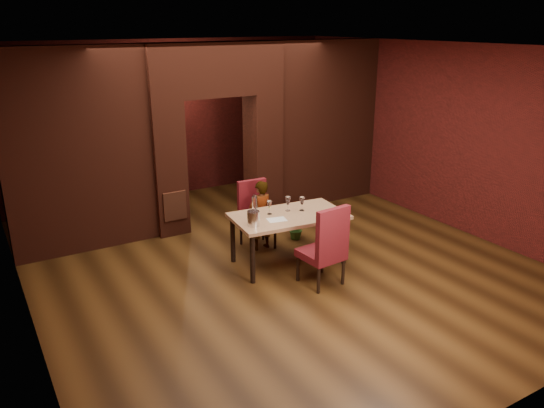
{
  "coord_description": "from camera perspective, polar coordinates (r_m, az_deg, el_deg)",
  "views": [
    {
      "loc": [
        -3.89,
        -6.43,
        3.54
      ],
      "look_at": [
        -0.05,
        0.0,
        0.93
      ],
      "focal_mm": 35.0,
      "sensor_mm": 36.0,
      "label": 1
    }
  ],
  "objects": [
    {
      "name": "floor",
      "position": [
        8.31,
        0.27,
        -6.05
      ],
      "size": [
        8.0,
        8.0,
        0.0
      ],
      "primitive_type": "plane",
      "color": "#462C11",
      "rests_on": "ground"
    },
    {
      "name": "ceiling",
      "position": [
        7.52,
        0.31,
        16.58
      ],
      "size": [
        7.0,
        8.0,
        0.04
      ],
      "primitive_type": "cube",
      "color": "silver",
      "rests_on": "ground"
    },
    {
      "name": "wall_back",
      "position": [
        11.3,
        -10.38,
        8.98
      ],
      "size": [
        7.0,
        0.04,
        3.2
      ],
      "primitive_type": "cube",
      "color": "maroon",
      "rests_on": "ground"
    },
    {
      "name": "wall_front",
      "position": [
        4.98,
        24.95,
        -5.67
      ],
      "size": [
        7.0,
        0.04,
        3.2
      ],
      "primitive_type": "cube",
      "color": "maroon",
      "rests_on": "ground"
    },
    {
      "name": "wall_left",
      "position": [
        6.73,
        -26.15,
        0.4
      ],
      "size": [
        0.04,
        8.0,
        3.2
      ],
      "primitive_type": "cube",
      "color": "maroon",
      "rests_on": "ground"
    },
    {
      "name": "wall_right",
      "position": [
        9.98,
        17.89,
        7.05
      ],
      "size": [
        0.04,
        8.0,
        3.2
      ],
      "primitive_type": "cube",
      "color": "maroon",
      "rests_on": "ground"
    },
    {
      "name": "pillar_left",
      "position": [
        9.24,
        -11.27,
        3.81
      ],
      "size": [
        0.55,
        0.55,
        2.3
      ],
      "primitive_type": "cube",
      "color": "maroon",
      "rests_on": "ground"
    },
    {
      "name": "pillar_right",
      "position": [
        10.01,
        -0.98,
        5.36
      ],
      "size": [
        0.55,
        0.55,
        2.3
      ],
      "primitive_type": "cube",
      "color": "maroon",
      "rests_on": "ground"
    },
    {
      "name": "lintel",
      "position": [
        9.32,
        -6.27,
        14.2
      ],
      "size": [
        2.45,
        0.55,
        0.9
      ],
      "primitive_type": "cube",
      "color": "maroon",
      "rests_on": "ground"
    },
    {
      "name": "wing_wall_left",
      "position": [
        8.79,
        -20.16,
        5.24
      ],
      "size": [
        2.28,
        0.35,
        3.2
      ],
      "primitive_type": "cube",
      "color": "maroon",
      "rests_on": "ground"
    },
    {
      "name": "wing_wall_right",
      "position": [
        10.67,
        5.67,
        8.61
      ],
      "size": [
        2.28,
        0.35,
        3.2
      ],
      "primitive_type": "cube",
      "color": "maroon",
      "rests_on": "ground"
    },
    {
      "name": "vent_panel",
      "position": [
        9.15,
        -10.39,
        -0.22
      ],
      "size": [
        0.4,
        0.03,
        0.5
      ],
      "primitive_type": "cube",
      "color": "#994A2C",
      "rests_on": "ground"
    },
    {
      "name": "rear_door",
      "position": [
        11.22,
        -12.02,
        5.93
      ],
      "size": [
        0.9,
        0.08,
        2.1
      ],
      "primitive_type": "cube",
      "color": "black",
      "rests_on": "ground"
    },
    {
      "name": "rear_door_frame",
      "position": [
        11.19,
        -11.95,
        5.9
      ],
      "size": [
        1.02,
        0.04,
        2.22
      ],
      "primitive_type": "cube",
      "color": "black",
      "rests_on": "ground"
    },
    {
      "name": "dining_table",
      "position": [
        8.08,
        1.78,
        -3.75
      ],
      "size": [
        1.77,
        1.12,
        0.79
      ],
      "primitive_type": "cube",
      "rotation": [
        0.0,
        0.0,
        -0.1
      ],
      "color": "tan",
      "rests_on": "ground"
    },
    {
      "name": "chair_far",
      "position": [
        8.6,
        -1.54,
        -1.23
      ],
      "size": [
        0.52,
        0.52,
        1.09
      ],
      "primitive_type": "cube",
      "rotation": [
        0.0,
        0.0,
        -0.04
      ],
      "color": "maroon",
      "rests_on": "ground"
    },
    {
      "name": "chair_near",
      "position": [
        7.42,
        5.32,
        -4.32
      ],
      "size": [
        0.58,
        0.58,
        1.19
      ],
      "primitive_type": "cube",
      "rotation": [
        0.0,
        0.0,
        3.22
      ],
      "color": "maroon",
      "rests_on": "ground"
    },
    {
      "name": "person_seated",
      "position": [
        8.5,
        -1.25,
        -1.23
      ],
      "size": [
        0.44,
        0.31,
        1.15
      ],
      "primitive_type": "imported",
      "rotation": [
        0.0,
        0.0,
        3.23
      ],
      "color": "beige",
      "rests_on": "ground"
    },
    {
      "name": "wine_glass_a",
      "position": [
        7.91,
        -0.28,
        -0.39
      ],
      "size": [
        0.08,
        0.08,
        0.21
      ],
      "primitive_type": null,
      "color": "white",
      "rests_on": "dining_table"
    },
    {
      "name": "wine_glass_b",
      "position": [
        8.05,
        1.72,
        0.02
      ],
      "size": [
        0.09,
        0.09,
        0.22
      ],
      "primitive_type": null,
      "color": "white",
      "rests_on": "dining_table"
    },
    {
      "name": "wine_glass_c",
      "position": [
        8.07,
        3.24,
        0.03
      ],
      "size": [
        0.09,
        0.09,
        0.22
      ],
      "primitive_type": null,
      "color": "white",
      "rests_on": "dining_table"
    },
    {
      "name": "tasting_sheet",
      "position": [
        7.72,
        0.52,
        -1.7
      ],
      "size": [
        0.31,
        0.25,
        0.0
      ],
      "primitive_type": "cube",
      "rotation": [
        0.0,
        0.0,
        -0.21
      ],
      "color": "silver",
      "rests_on": "dining_table"
    },
    {
      "name": "wine_bucket",
      "position": [
        7.47,
        -2.01,
        -1.56
      ],
      "size": [
        0.18,
        0.18,
        0.22
      ],
      "primitive_type": "cylinder",
      "color": "silver",
      "rests_on": "dining_table"
    },
    {
      "name": "water_bottle",
      "position": [
        7.78,
        -1.88,
        -0.22
      ],
      "size": [
        0.08,
        0.08,
        0.34
      ],
      "primitive_type": "cylinder",
      "color": "white",
      "rests_on": "dining_table"
    },
    {
      "name": "potted_plant",
      "position": [
        9.04,
        2.57,
        -2.63
      ],
      "size": [
        0.43,
        0.41,
        0.37
      ],
      "primitive_type": "imported",
      "rotation": [
        0.0,
        0.0,
        0.47
      ],
      "color": "#2D5C20",
      "rests_on": "ground"
    }
  ]
}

